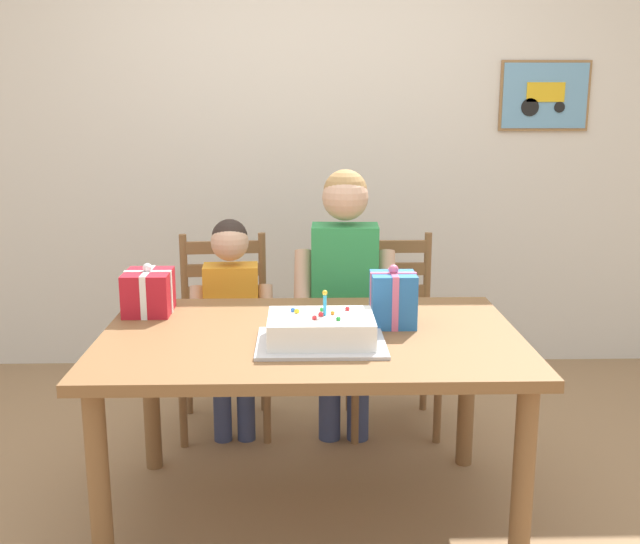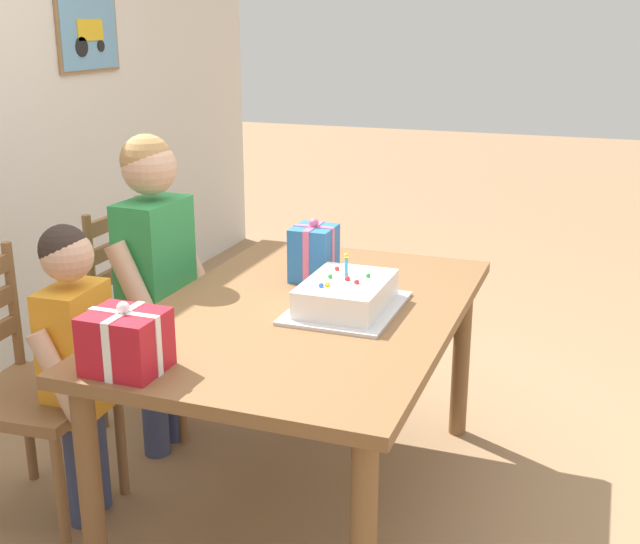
# 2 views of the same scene
# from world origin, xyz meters

# --- Properties ---
(ground_plane) EXTENTS (20.00, 20.00, 0.00)m
(ground_plane) POSITION_xyz_m (0.00, 0.00, 0.00)
(ground_plane) COLOR #997551
(dining_table) EXTENTS (1.50, 0.99, 0.73)m
(dining_table) POSITION_xyz_m (0.00, 0.00, 0.64)
(dining_table) COLOR brown
(dining_table) RESTS_ON ground
(birthday_cake) EXTENTS (0.44, 0.34, 0.19)m
(birthday_cake) POSITION_xyz_m (0.03, -0.13, 0.78)
(birthday_cake) COLOR silver
(birthday_cake) RESTS_ON dining_table
(gift_box_red_large) EXTENTS (0.18, 0.21, 0.20)m
(gift_box_red_large) POSITION_xyz_m (-0.63, 0.28, 0.81)
(gift_box_red_large) COLOR red
(gift_box_red_large) RESTS_ON dining_table
(gift_box_beside_cake) EXTENTS (0.17, 0.15, 0.24)m
(gift_box_beside_cake) POSITION_xyz_m (0.31, 0.09, 0.83)
(gift_box_beside_cake) COLOR #286BB7
(gift_box_beside_cake) RESTS_ON dining_table
(chair_left) EXTENTS (0.45, 0.45, 0.92)m
(chair_left) POSITION_xyz_m (-0.40, 0.85, 0.47)
(chair_left) COLOR brown
(chair_left) RESTS_ON ground
(chair_right) EXTENTS (0.42, 0.42, 0.92)m
(chair_right) POSITION_xyz_m (0.40, 0.85, 0.47)
(chair_right) COLOR brown
(chair_right) RESTS_ON ground
(child_older) EXTENTS (0.46, 0.26, 1.26)m
(child_older) POSITION_xyz_m (0.16, 0.67, 0.76)
(child_older) COLOR #38426B
(child_older) RESTS_ON ground
(child_younger) EXTENTS (0.38, 0.22, 1.04)m
(child_younger) POSITION_xyz_m (-0.35, 0.67, 0.63)
(child_younger) COLOR #38426B
(child_younger) RESTS_ON ground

